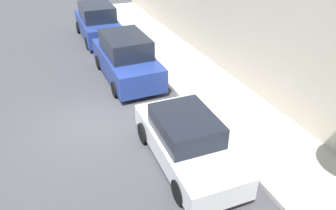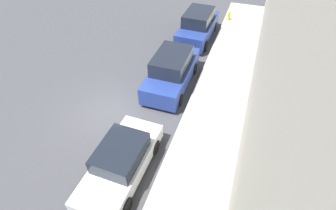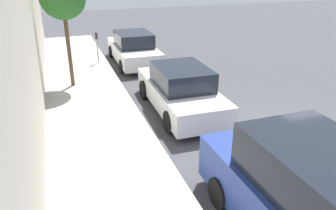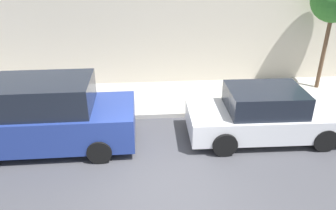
{
  "view_description": "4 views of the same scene",
  "coord_description": "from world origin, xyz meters",
  "px_view_note": "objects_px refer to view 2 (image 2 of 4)",
  "views": [
    {
      "loc": [
        -1.38,
        -9.91,
        6.51
      ],
      "look_at": [
        2.22,
        -1.38,
        1.0
      ],
      "focal_mm": 35.0,
      "sensor_mm": 36.0,
      "label": 1
    },
    {
      "loc": [
        5.8,
        -8.14,
        9.27
      ],
      "look_at": [
        2.87,
        0.37,
        1.0
      ],
      "focal_mm": 28.0,
      "sensor_mm": 36.0,
      "label": 2
    },
    {
      "loc": [
        5.8,
        6.32,
        4.56
      ],
      "look_at": [
        3.11,
        -1.42,
        1.0
      ],
      "focal_mm": 35.0,
      "sensor_mm": 36.0,
      "label": 3
    },
    {
      "loc": [
        -6.04,
        0.45,
        5.09
      ],
      "look_at": [
        2.43,
        -0.25,
        1.0
      ],
      "focal_mm": 35.0,
      "sensor_mm": 36.0,
      "label": 4
    }
  ],
  "objects_px": {
    "parked_suv_third": "(172,71)",
    "parked_suv_fourth": "(198,26)",
    "fire_hydrant": "(229,16)",
    "parked_sedan_second": "(121,162)"
  },
  "relations": [
    {
      "from": "parked_sedan_second",
      "to": "parked_suv_fourth",
      "type": "height_order",
      "value": "parked_suv_fourth"
    },
    {
      "from": "parked_suv_third",
      "to": "parked_suv_fourth",
      "type": "xyz_separation_m",
      "value": [
        0.02,
        5.76,
        -0.0
      ]
    },
    {
      "from": "parked_suv_fourth",
      "to": "parked_sedan_second",
      "type": "bearing_deg",
      "value": -90.25
    },
    {
      "from": "parked_sedan_second",
      "to": "fire_hydrant",
      "type": "height_order",
      "value": "parked_sedan_second"
    },
    {
      "from": "parked_sedan_second",
      "to": "parked_suv_third",
      "type": "distance_m",
      "value": 6.17
    },
    {
      "from": "parked_sedan_second",
      "to": "parked_suv_fourth",
      "type": "xyz_separation_m",
      "value": [
        0.05,
        11.93,
        0.21
      ]
    },
    {
      "from": "parked_suv_fourth",
      "to": "parked_suv_third",
      "type": "bearing_deg",
      "value": -90.22
    },
    {
      "from": "parked_suv_third",
      "to": "parked_suv_fourth",
      "type": "relative_size",
      "value": 0.99
    },
    {
      "from": "fire_hydrant",
      "to": "parked_suv_third",
      "type": "bearing_deg",
      "value": -100.57
    },
    {
      "from": "parked_suv_third",
      "to": "fire_hydrant",
      "type": "xyz_separation_m",
      "value": [
        1.72,
        9.2,
        -0.44
      ]
    }
  ]
}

